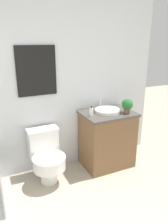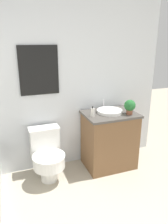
{
  "view_description": "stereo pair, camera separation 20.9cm",
  "coord_description": "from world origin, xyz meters",
  "px_view_note": "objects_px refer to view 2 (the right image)",
  "views": [
    {
      "loc": [
        -0.63,
        -0.37,
        1.75
      ],
      "look_at": [
        0.42,
        1.86,
        0.92
      ],
      "focal_mm": 35.0,
      "sensor_mm": 36.0,
      "label": 1
    },
    {
      "loc": [
        -0.43,
        -0.45,
        1.75
      ],
      "look_at": [
        0.42,
        1.86,
        0.92
      ],
      "focal_mm": 35.0,
      "sensor_mm": 36.0,
      "label": 2
    }
  ],
  "objects_px": {
    "sink": "(110,111)",
    "soap_bottle": "(93,112)",
    "potted_plant": "(130,106)",
    "toilet": "(47,154)"
  },
  "relations": [
    {
      "from": "sink",
      "to": "potted_plant",
      "type": "xyz_separation_m",
      "value": [
        0.22,
        -0.15,
        0.09
      ]
    },
    {
      "from": "potted_plant",
      "to": "toilet",
      "type": "bearing_deg",
      "value": 172.97
    },
    {
      "from": "soap_bottle",
      "to": "potted_plant",
      "type": "height_order",
      "value": "potted_plant"
    },
    {
      "from": "sink",
      "to": "potted_plant",
      "type": "bearing_deg",
      "value": -34.8
    },
    {
      "from": "toilet",
      "to": "soap_bottle",
      "type": "height_order",
      "value": "soap_bottle"
    },
    {
      "from": "toilet",
      "to": "soap_bottle",
      "type": "distance_m",
      "value": 0.79
    },
    {
      "from": "toilet",
      "to": "potted_plant",
      "type": "xyz_separation_m",
      "value": [
        1.1,
        -0.14,
        0.56
      ]
    },
    {
      "from": "sink",
      "to": "potted_plant",
      "type": "distance_m",
      "value": 0.28
    },
    {
      "from": "sink",
      "to": "soap_bottle",
      "type": "distance_m",
      "value": 0.28
    },
    {
      "from": "soap_bottle",
      "to": "sink",
      "type": "bearing_deg",
      "value": 11.87
    }
  ]
}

